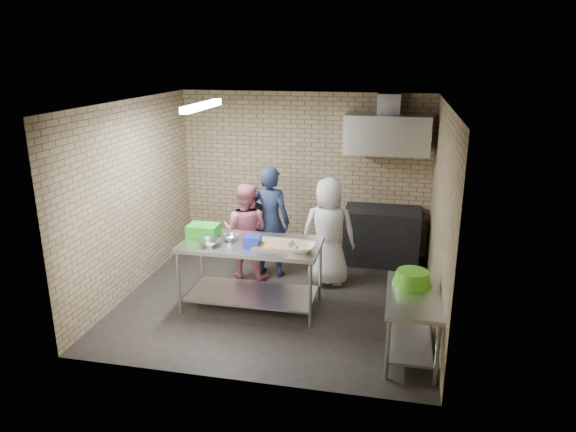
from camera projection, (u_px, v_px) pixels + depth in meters
The scene contains 24 objects.
floor at pixel (278, 297), 7.44m from camera, with size 4.20×4.20×0.00m, color black.
ceiling at pixel (277, 103), 6.64m from camera, with size 4.20×4.20×0.00m, color black.
back_wall at pixel (304, 173), 8.91m from camera, with size 4.20×0.06×2.70m, color tan.
front_wall at pixel (232, 261), 5.17m from camera, with size 4.20×0.06×2.70m, color tan.
left_wall at pixel (133, 197), 7.45m from camera, with size 0.06×4.00×2.70m, color tan.
right_wall at pixel (440, 215), 6.63m from camera, with size 0.06×4.00×2.70m, color tan.
prep_table at pixel (252, 275), 7.07m from camera, with size 1.83×0.92×0.92m, color silver.
side_counter at pixel (412, 324), 5.95m from camera, with size 0.60×1.20×0.75m, color silver.
stove at pixel (381, 236), 8.59m from camera, with size 1.20×0.70×0.90m, color black.
range_hood at pixel (387, 134), 8.14m from camera, with size 1.30×0.60×0.60m, color silver.
hood_duct at pixel (389, 103), 8.15m from camera, with size 0.35×0.30×0.30m, color #A5A8AD.
wall_shelf at pixel (406, 144), 8.31m from camera, with size 0.80×0.20×0.04m, color #3F2B19.
fluorescent_fixture at pixel (202, 106), 6.85m from camera, with size 0.10×1.25×0.08m, color white.
green_crate at pixel (203, 230), 7.15m from camera, with size 0.41×0.31×0.16m, color green.
blue_tub at pixel (252, 241), 6.81m from camera, with size 0.20×0.20×0.13m, color #1830BA.
cutting_board at pixel (277, 244), 6.84m from camera, with size 0.56×0.43×0.03m, color tan.
mixing_bowl_a at pixel (209, 243), 6.83m from camera, with size 0.29×0.29×0.07m, color #B4B8BC.
mixing_bowl_b at pixel (230, 237), 7.02m from camera, with size 0.22×0.22×0.07m, color silver.
ceramic_bowl at pixel (301, 248), 6.64m from camera, with size 0.35×0.35×0.09m, color beige.
green_basin at pixel (412, 278), 6.05m from camera, with size 0.46×0.46×0.17m, color #59C626, non-canonical shape.
bottle_red at pixel (391, 137), 8.33m from camera, with size 0.07×0.07×0.18m, color #B22619.
man_navy at pixel (270, 221), 7.99m from camera, with size 0.62×0.41×1.71m, color black.
woman_pink at pixel (246, 231), 7.92m from camera, with size 0.72×0.56×1.47m, color pink.
woman_white at pixel (329, 232), 7.69m from camera, with size 0.79×0.51×1.61m, color silver.
Camera 1 is at (1.53, -6.59, 3.32)m, focal length 32.94 mm.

